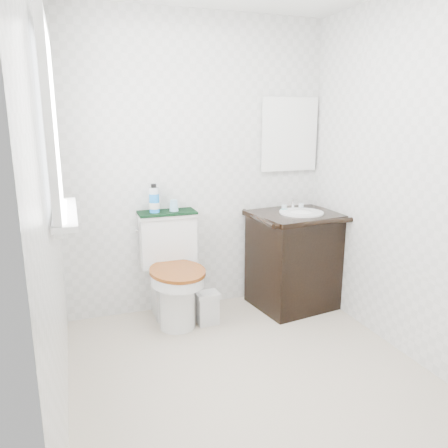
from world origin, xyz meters
TOP-DOWN VIEW (x-y plane):
  - floor at (0.00, 0.00)m, footprint 2.40×2.40m
  - wall_back at (0.00, 1.20)m, footprint 2.40×0.00m
  - wall_front at (0.00, -1.20)m, footprint 2.40×0.00m
  - wall_left at (-1.10, 0.00)m, footprint 0.00×2.40m
  - wall_right at (1.10, 0.00)m, footprint 0.00×2.40m
  - window at (-1.07, 0.25)m, footprint 0.02×0.70m
  - mirror at (0.82, 1.18)m, footprint 0.50×0.02m
  - toilet at (-0.29, 0.96)m, footprint 0.46×0.65m
  - vanity at (0.77, 0.90)m, footprint 0.78×0.69m
  - trash_bin at (-0.05, 0.80)m, footprint 0.18×0.15m
  - towel at (-0.29, 1.09)m, footprint 0.45×0.22m
  - mouthwash_bottle at (-0.39, 1.09)m, footprint 0.08×0.08m
  - cup at (-0.23, 1.08)m, footprint 0.07×0.07m
  - soap_bar at (0.71, 1.02)m, footprint 0.07×0.05m

SIDE VIEW (x-z plane):
  - floor at x=0.00m, z-range 0.00..0.00m
  - trash_bin at x=-0.05m, z-range 0.00..0.26m
  - toilet at x=-0.29m, z-range -0.05..0.80m
  - vanity at x=0.77m, z-range -0.03..0.89m
  - soap_bar at x=0.71m, z-range 0.82..0.84m
  - towel at x=-0.29m, z-range 0.85..0.87m
  - cup at x=-0.23m, z-range 0.87..0.96m
  - mouthwash_bottle at x=-0.39m, z-range 0.86..1.08m
  - wall_back at x=0.00m, z-range 0.00..2.40m
  - wall_front at x=0.00m, z-range 0.00..2.40m
  - wall_left at x=-1.10m, z-range 0.00..2.40m
  - wall_right at x=1.10m, z-range 0.00..2.40m
  - mirror at x=0.82m, z-range 1.15..1.75m
  - window at x=-1.07m, z-range 1.10..2.00m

